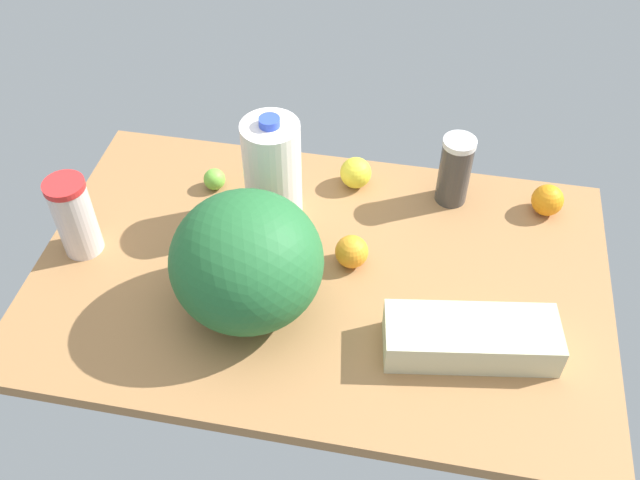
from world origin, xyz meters
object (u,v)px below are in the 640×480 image
object	(u,v)px
tumbler_cup	(74,217)
watermelon	(247,261)
egg_carton	(471,338)
orange_beside_bowl	(352,252)
orange_loose	(547,200)
lemon_near_front	(356,173)
shaker_bottle	(455,170)
milk_jug	(273,172)
lime_by_jug	(214,179)

from	to	relation	value
tumbler_cup	watermelon	world-z (taller)	watermelon
egg_carton	orange_beside_bowl	size ratio (longest dim) A/B	4.61
orange_beside_bowl	tumbler_cup	bearing A→B (deg)	-173.82
orange_beside_bowl	orange_loose	bearing A→B (deg)	30.06
egg_carton	lemon_near_front	bearing A→B (deg)	114.89
watermelon	lemon_near_front	size ratio (longest dim) A/B	4.00
tumbler_cup	watermelon	distance (cm)	40.64
shaker_bottle	watermelon	world-z (taller)	watermelon
watermelon	orange_loose	world-z (taller)	watermelon
orange_beside_bowl	lemon_near_front	size ratio (longest dim) A/B	0.96
egg_carton	watermelon	distance (cm)	44.60
milk_jug	orange_beside_bowl	bearing A→B (deg)	-31.12
orange_loose	egg_carton	bearing A→B (deg)	-110.38
tumbler_cup	orange_beside_bowl	xyz separation A→B (cm)	(57.57, 6.23, -5.88)
egg_carton	shaker_bottle	world-z (taller)	shaker_bottle
orange_beside_bowl	orange_loose	xyz separation A→B (cm)	(40.83, 23.63, 0.04)
watermelon	orange_beside_bowl	world-z (taller)	watermelon
shaker_bottle	lime_by_jug	bearing A→B (deg)	-173.30
shaker_bottle	watermelon	xyz separation A→B (cm)	(-37.50, -39.03, 4.56)
lime_by_jug	tumbler_cup	bearing A→B (deg)	-133.07
watermelon	lemon_near_front	world-z (taller)	watermelon
shaker_bottle	orange_loose	world-z (taller)	shaker_bottle
tumbler_cup	orange_beside_bowl	distance (cm)	58.20
orange_beside_bowl	watermelon	bearing A→B (deg)	-140.41
milk_jug	orange_beside_bowl	size ratio (longest dim) A/B	3.78
egg_carton	orange_loose	bearing A→B (deg)	60.83
tumbler_cup	lime_by_jug	distance (cm)	33.47
egg_carton	shaker_bottle	bearing A→B (deg)	89.34
milk_jug	orange_beside_bowl	distance (cm)	24.32
egg_carton	watermelon	world-z (taller)	watermelon
lime_by_jug	orange_loose	distance (cm)	76.27
tumbler_cup	shaker_bottle	world-z (taller)	tumbler_cup
tumbler_cup	egg_carton	distance (cm)	84.01
watermelon	egg_carton	bearing A→B (deg)	-3.79
egg_carton	lemon_near_front	size ratio (longest dim) A/B	4.44
shaker_bottle	watermelon	distance (cm)	54.32
milk_jug	watermelon	distance (cm)	26.63
tumbler_cup	lemon_near_front	distance (cm)	63.09
tumbler_cup	watermelon	size ratio (longest dim) A/B	0.64
egg_carton	orange_loose	size ratio (longest dim) A/B	4.55
tumbler_cup	watermelon	xyz separation A→B (cm)	(39.53, -8.68, 3.73)
tumbler_cup	lime_by_jug	xyz separation A→B (cm)	(22.37, 23.93, -6.87)
egg_carton	orange_loose	xyz separation A→B (cm)	(15.39, 41.43, -0.10)
milk_jug	orange_loose	xyz separation A→B (cm)	(60.17, 11.95, -8.98)
lime_by_jug	lemon_near_front	bearing A→B (deg)	12.38
watermelon	orange_loose	bearing A→B (deg)	33.21
tumbler_cup	orange_beside_bowl	size ratio (longest dim) A/B	2.65
shaker_bottle	lemon_near_front	world-z (taller)	shaker_bottle
tumbler_cup	lemon_near_front	bearing A→B (deg)	29.58
tumbler_cup	orange_loose	xyz separation A→B (cm)	(98.40, 29.86, -5.83)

